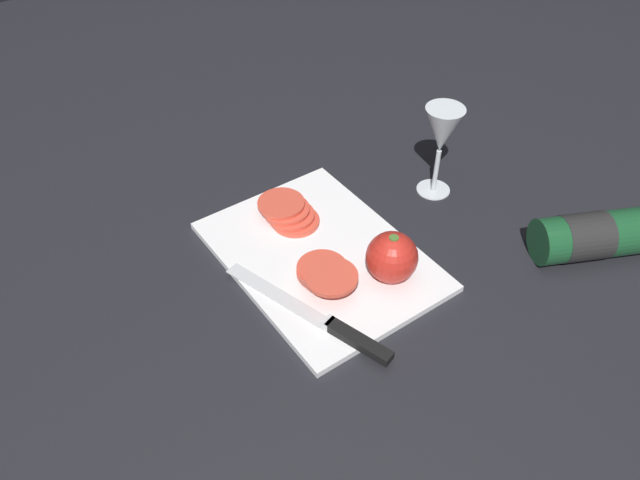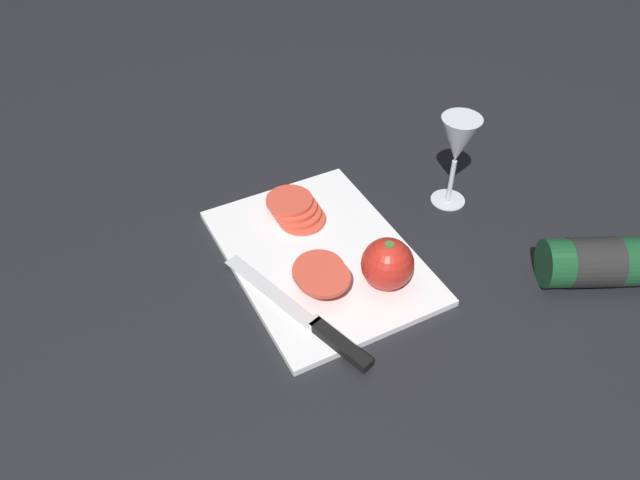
{
  "view_description": "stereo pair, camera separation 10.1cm",
  "coord_description": "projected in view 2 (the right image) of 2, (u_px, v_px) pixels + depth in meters",
  "views": [
    {
      "loc": [
        -0.5,
        0.41,
        0.73
      ],
      "look_at": [
        0.1,
        -0.02,
        0.04
      ],
      "focal_mm": 35.0,
      "sensor_mm": 36.0,
      "label": 1
    },
    {
      "loc": [
        -0.55,
        0.32,
        0.73
      ],
      "look_at": [
        0.1,
        -0.02,
        0.04
      ],
      "focal_mm": 35.0,
      "sensor_mm": 36.0,
      "label": 2
    }
  ],
  "objects": [
    {
      "name": "wine_glass",
      "position": [
        458.0,
        144.0,
        1.06
      ],
      "size": [
        0.07,
        0.07,
        0.17
      ],
      "color": "silver",
      "rests_on": "ground_plane"
    },
    {
      "name": "ground_plane",
      "position": [
        339.0,
        302.0,
        0.96
      ],
      "size": [
        3.0,
        3.0,
        0.0
      ],
      "primitive_type": "plane",
      "color": "black"
    },
    {
      "name": "cutting_board",
      "position": [
        320.0,
        256.0,
        1.03
      ],
      "size": [
        0.38,
        0.28,
        0.01
      ],
      "color": "white",
      "rests_on": "ground_plane"
    },
    {
      "name": "knife",
      "position": [
        322.0,
        330.0,
        0.9
      ],
      "size": [
        0.3,
        0.11,
        0.01
      ],
      "rotation": [
        0.0,
        0.0,
        0.3
      ],
      "color": "silver",
      "rests_on": "cutting_board"
    },
    {
      "name": "wine_bottle",
      "position": [
        608.0,
        262.0,
        0.97
      ],
      "size": [
        0.18,
        0.29,
        0.08
      ],
      "color": "#194C28",
      "rests_on": "ground_plane"
    },
    {
      "name": "tomato_slice_stack_far",
      "position": [
        296.0,
        210.0,
        1.09
      ],
      "size": [
        0.12,
        0.09,
        0.03
      ],
      "color": "#DB4C38",
      "rests_on": "cutting_board"
    },
    {
      "name": "whole_tomato",
      "position": [
        387.0,
        264.0,
        0.95
      ],
      "size": [
        0.08,
        0.08,
        0.08
      ],
      "color": "red",
      "rests_on": "cutting_board"
    },
    {
      "name": "tomato_slice_stack_near",
      "position": [
        320.0,
        273.0,
        0.97
      ],
      "size": [
        0.13,
        0.09,
        0.03
      ],
      "color": "#DB4C38",
      "rests_on": "cutting_board"
    }
  ]
}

